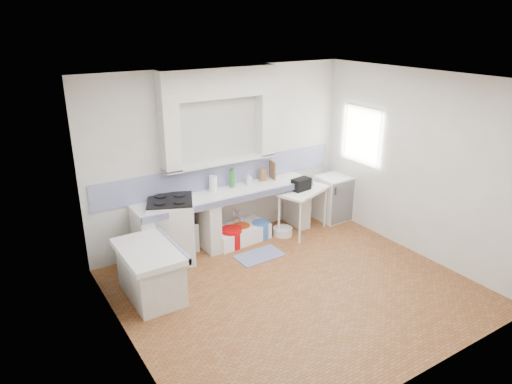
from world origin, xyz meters
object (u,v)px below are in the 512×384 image
sink (239,234)px  side_table (303,211)px  stove (172,230)px  fridge (333,198)px

sink → side_table: 1.16m
stove → sink: 1.22m
side_table → fridge: 0.81m
stove → fridge: 3.06m
side_table → stove: bearing=152.5°
side_table → fridge: bearing=-10.4°
sink → stove: bearing=174.5°
sink → side_table: side_table is taller
sink → side_table: (1.10, -0.28, 0.27)m
stove → fridge: bearing=21.0°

